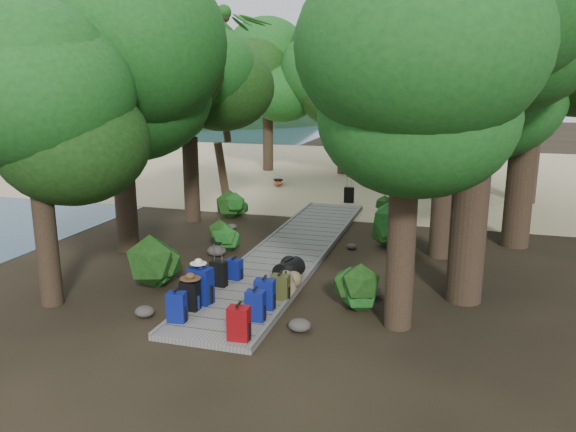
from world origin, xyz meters
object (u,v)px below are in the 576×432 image
(backpack_right_b, at_px, (255,304))
(kayak, at_px, (278,181))
(backpack_left_a, at_px, (177,305))
(backpack_right_c, at_px, (265,292))
(backpack_right_a, at_px, (239,322))
(lone_suitcase_on_sand, at_px, (349,195))
(suitcase_on_boardwalk, at_px, (219,274))
(backpack_left_c, at_px, (201,284))
(backpack_left_d, at_px, (234,268))
(backpack_left_b, at_px, (190,294))
(sun_lounger, at_px, (442,192))
(duffel_right_black, at_px, (289,270))
(duffel_right_khaki, at_px, (286,283))
(backpack_right_d, at_px, (280,286))

(backpack_right_b, height_order, kayak, backpack_right_b)
(backpack_left_a, height_order, backpack_right_c, backpack_right_c)
(backpack_right_a, bearing_deg, lone_suitcase_on_sand, 87.60)
(suitcase_on_boardwalk, bearing_deg, backpack_right_b, -40.50)
(backpack_left_c, xyz_separation_m, backpack_right_c, (1.36, 0.10, -0.08))
(suitcase_on_boardwalk, bearing_deg, backpack_right_c, -26.85)
(backpack_left_d, height_order, backpack_right_a, backpack_right_a)
(backpack_right_a, distance_m, backpack_right_c, 1.48)
(lone_suitcase_on_sand, bearing_deg, kayak, 138.91)
(backpack_right_a, bearing_deg, backpack_right_b, 86.23)
(backpack_right_c, bearing_deg, backpack_left_b, -165.99)
(sun_lounger, bearing_deg, backpack_left_c, -88.70)
(suitcase_on_boardwalk, distance_m, sun_lounger, 12.75)
(backpack_left_d, relative_size, backpack_right_c, 0.78)
(suitcase_on_boardwalk, bearing_deg, duffel_right_black, 38.51)
(duffel_right_black, relative_size, kayak, 0.23)
(backpack_left_c, bearing_deg, duffel_right_black, 63.33)
(kayak, bearing_deg, sun_lounger, -27.52)
(backpack_right_c, height_order, lone_suitcase_on_sand, backpack_right_c)
(backpack_left_a, height_order, backpack_left_b, backpack_left_b)
(backpack_left_a, bearing_deg, sun_lounger, 65.53)
(kayak, bearing_deg, backpack_right_b, -91.27)
(duffel_right_black, bearing_deg, backpack_right_c, -73.85)
(suitcase_on_boardwalk, xyz_separation_m, kayak, (-2.76, 13.25, -0.22))
(sun_lounger, bearing_deg, duffel_right_khaki, -83.68)
(kayak, bearing_deg, duffel_right_black, -88.53)
(backpack_left_d, distance_m, backpack_right_d, 1.64)
(duffel_right_khaki, xyz_separation_m, suitcase_on_boardwalk, (-1.57, -0.07, 0.09))
(backpack_left_c, bearing_deg, backpack_right_d, 33.18)
(backpack_right_d, xyz_separation_m, kayak, (-4.32, 13.58, -0.23))
(backpack_right_c, height_order, backpack_right_d, backpack_right_c)
(backpack_right_d, xyz_separation_m, sun_lounger, (3.00, 12.24, -0.11))
(backpack_left_a, distance_m, lone_suitcase_on_sand, 12.32)
(backpack_left_d, bearing_deg, suitcase_on_boardwalk, -101.47)
(backpack_left_a, relative_size, duffel_right_khaki, 1.09)
(duffel_right_khaki, bearing_deg, duffel_right_black, 83.59)
(backpack_left_a, bearing_deg, backpack_left_d, 80.05)
(backpack_right_a, bearing_deg, duffel_right_khaki, 82.94)
(backpack_left_b, bearing_deg, backpack_right_c, 20.23)
(sun_lounger, bearing_deg, backpack_left_a, -87.60)
(backpack_right_a, distance_m, sun_lounger, 14.65)
(backpack_right_b, bearing_deg, backpack_left_b, 173.83)
(backpack_right_a, relative_size, duffel_right_khaki, 1.14)
(backpack_left_d, bearing_deg, backpack_right_b, -52.60)
(backpack_right_c, bearing_deg, backpack_right_d, 71.52)
(backpack_left_a, height_order, sun_lounger, backpack_left_a)
(backpack_right_a, relative_size, lone_suitcase_on_sand, 1.15)
(suitcase_on_boardwalk, xyz_separation_m, lone_suitcase_on_sand, (1.08, 10.26, -0.09))
(backpack_left_b, xyz_separation_m, suitcase_on_boardwalk, (0.01, 1.41, -0.05))
(sun_lounger, bearing_deg, backpack_right_c, -83.26)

